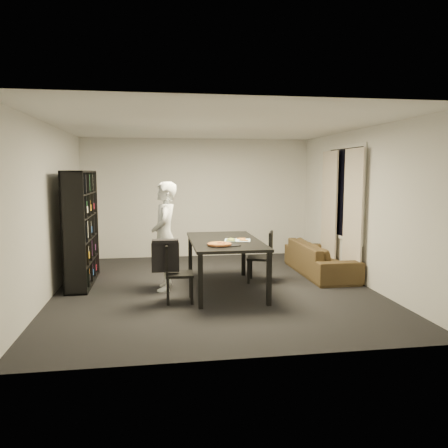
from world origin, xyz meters
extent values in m
cube|color=black|center=(0.00, 0.00, 0.00)|extent=(5.00, 5.50, 0.01)
cube|color=white|center=(0.00, 0.00, 2.60)|extent=(5.00, 5.50, 0.01)
cube|color=silver|center=(0.00, 2.75, 1.30)|extent=(5.00, 0.01, 2.60)
cube|color=silver|center=(0.00, -2.75, 1.30)|extent=(5.00, 0.01, 2.60)
cube|color=silver|center=(-2.50, 0.00, 1.30)|extent=(0.01, 5.50, 2.60)
cube|color=silver|center=(2.50, 0.00, 1.30)|extent=(0.01, 5.50, 2.60)
cube|color=black|center=(2.48, 0.60, 1.50)|extent=(0.02, 1.40, 1.60)
cube|color=white|center=(2.48, 0.60, 1.50)|extent=(0.03, 1.52, 1.72)
cube|color=beige|center=(2.40, 0.08, 1.15)|extent=(0.03, 0.70, 2.25)
cube|color=beige|center=(2.40, 1.12, 1.15)|extent=(0.03, 0.70, 2.25)
cube|color=black|center=(-2.16, 0.60, 0.95)|extent=(0.35, 1.50, 1.90)
cube|color=black|center=(0.16, -0.15, 0.79)|extent=(1.08, 1.94, 0.04)
cube|color=black|center=(-0.33, -1.06, 0.38)|extent=(0.06, 0.06, 0.76)
cube|color=black|center=(0.64, -1.06, 0.38)|extent=(0.06, 0.06, 0.76)
cube|color=black|center=(-0.33, 0.77, 0.38)|extent=(0.06, 0.06, 0.76)
cube|color=black|center=(0.64, 0.77, 0.38)|extent=(0.06, 0.06, 0.76)
cube|color=black|center=(-0.60, -0.68, 0.40)|extent=(0.40, 0.40, 0.04)
cube|color=black|center=(-0.78, -0.67, 0.63)|extent=(0.05, 0.40, 0.42)
cube|color=black|center=(-0.78, -0.67, 0.83)|extent=(0.04, 0.38, 0.05)
cube|color=black|center=(-0.43, -0.85, 0.19)|extent=(0.04, 0.04, 0.39)
cube|color=black|center=(-0.42, -0.51, 0.19)|extent=(0.04, 0.04, 0.39)
cube|color=black|center=(-0.77, -0.84, 0.19)|extent=(0.04, 0.04, 0.39)
cube|color=black|center=(-0.76, -0.51, 0.19)|extent=(0.04, 0.04, 0.39)
cube|color=black|center=(0.83, 0.27, 0.41)|extent=(0.52, 0.52, 0.04)
cube|color=black|center=(1.00, 0.21, 0.65)|extent=(0.17, 0.39, 0.43)
cube|color=black|center=(1.00, 0.21, 0.85)|extent=(0.16, 0.37, 0.05)
cube|color=black|center=(0.72, 0.50, 0.20)|extent=(0.04, 0.04, 0.40)
cube|color=black|center=(0.61, 0.17, 0.20)|extent=(0.04, 0.04, 0.40)
cube|color=black|center=(1.05, 0.38, 0.20)|extent=(0.04, 0.04, 0.40)
cube|color=black|center=(0.93, 0.05, 0.20)|extent=(0.04, 0.04, 0.40)
cube|color=black|center=(-0.79, -0.67, 0.66)|extent=(0.40, 0.08, 0.42)
cube|color=black|center=(-0.79, -0.67, 0.89)|extent=(0.38, 0.17, 0.05)
imported|color=white|center=(-0.79, 0.01, 0.86)|extent=(0.46, 0.66, 1.73)
cube|color=black|center=(0.05, -0.67, 0.81)|extent=(0.48, 0.43, 0.01)
cylinder|color=#AC5E32|center=(-0.01, -0.68, 0.83)|extent=(0.35, 0.35, 0.02)
cylinder|color=#D08835|center=(-0.01, -0.68, 0.85)|extent=(0.31, 0.31, 0.01)
cube|color=white|center=(0.34, -0.23, 0.81)|extent=(0.45, 0.38, 0.01)
imported|color=#3D2E18|center=(2.07, 0.66, 0.29)|extent=(0.78, 1.99, 0.58)
camera|label=1|loc=(-0.90, -6.89, 1.88)|focal=35.00mm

